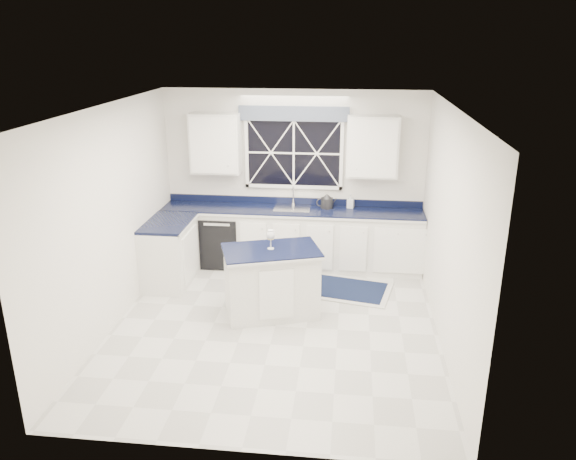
# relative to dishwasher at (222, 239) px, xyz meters

# --- Properties ---
(ground) EXTENTS (4.50, 4.50, 0.00)m
(ground) POSITION_rel_dishwasher_xyz_m (1.10, -1.95, -0.41)
(ground) COLOR silver
(ground) RESTS_ON ground
(back_wall) EXTENTS (4.00, 0.10, 2.70)m
(back_wall) POSITION_rel_dishwasher_xyz_m (1.10, 0.30, 0.94)
(back_wall) COLOR silver
(back_wall) RESTS_ON ground
(base_cabinets) EXTENTS (3.99, 1.60, 0.90)m
(base_cabinets) POSITION_rel_dishwasher_xyz_m (0.77, -0.17, 0.04)
(base_cabinets) COLOR white
(base_cabinets) RESTS_ON ground
(countertop) EXTENTS (3.98, 0.64, 0.04)m
(countertop) POSITION_rel_dishwasher_xyz_m (1.10, 0.00, 0.51)
(countertop) COLOR black
(countertop) RESTS_ON base_cabinets
(dishwasher) EXTENTS (0.60, 0.58, 0.82)m
(dishwasher) POSITION_rel_dishwasher_xyz_m (0.00, 0.00, 0.00)
(dishwasher) COLOR black
(dishwasher) RESTS_ON ground
(window) EXTENTS (1.65, 0.09, 1.26)m
(window) POSITION_rel_dishwasher_xyz_m (1.10, 0.25, 1.42)
(window) COLOR black
(window) RESTS_ON ground
(upper_cabinets) EXTENTS (3.10, 0.34, 0.90)m
(upper_cabinets) POSITION_rel_dishwasher_xyz_m (1.10, 0.13, 1.49)
(upper_cabinets) COLOR white
(upper_cabinets) RESTS_ON ground
(faucet) EXTENTS (0.05, 0.20, 0.30)m
(faucet) POSITION_rel_dishwasher_xyz_m (1.10, 0.19, 0.69)
(faucet) COLOR silver
(faucet) RESTS_ON countertop
(island) EXTENTS (1.37, 1.07, 0.90)m
(island) POSITION_rel_dishwasher_xyz_m (1.01, -1.60, 0.04)
(island) COLOR white
(island) RESTS_ON ground
(rug) EXTENTS (1.59, 1.16, 0.02)m
(rug) POSITION_rel_dishwasher_xyz_m (1.87, -0.76, -0.40)
(rug) COLOR #B8B8B3
(rug) RESTS_ON ground
(kettle) EXTENTS (0.31, 0.23, 0.22)m
(kettle) POSITION_rel_dishwasher_xyz_m (1.62, 0.12, 0.63)
(kettle) COLOR #2A2A2C
(kettle) RESTS_ON countertop
(wine_glass) EXTENTS (0.11, 0.11, 0.25)m
(wine_glass) POSITION_rel_dishwasher_xyz_m (1.00, -1.58, 0.66)
(wine_glass) COLOR silver
(wine_glass) RESTS_ON island
(soap_bottle) EXTENTS (0.11, 0.12, 0.22)m
(soap_bottle) POSITION_rel_dishwasher_xyz_m (1.99, 0.17, 0.64)
(soap_bottle) COLOR silver
(soap_bottle) RESTS_ON countertop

